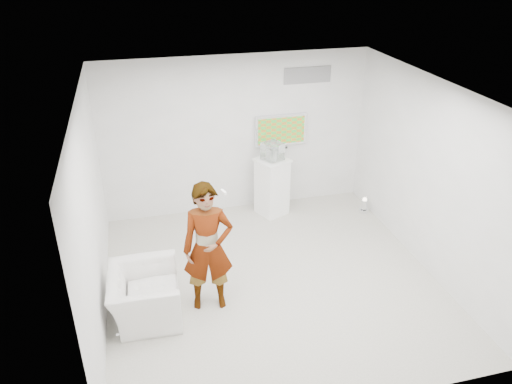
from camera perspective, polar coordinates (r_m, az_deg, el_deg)
room at (r=7.14m, az=1.99°, el=-0.34°), size 5.01×5.01×3.00m
tv at (r=9.50m, az=2.84°, el=7.09°), size 1.00×0.08×0.60m
logo_decal at (r=9.40m, az=5.91°, el=13.14°), size 0.90×0.02×0.30m
person at (r=6.95m, az=-5.51°, el=-6.36°), size 0.75×0.54×1.93m
armchair at (r=7.25m, az=-12.59°, el=-11.41°), size 0.99×1.12×0.70m
pedestal at (r=9.50m, az=1.84°, el=0.63°), size 0.72×0.72×1.12m
floor_uplight at (r=9.93m, az=12.25°, el=-1.48°), size 0.22×0.22×0.30m
vitrine at (r=9.20m, az=1.90°, el=4.67°), size 0.43×0.43×0.33m
console at (r=9.23m, az=1.90°, el=4.34°), size 0.08×0.16×0.21m
wii_remote at (r=6.71m, az=-3.73°, el=0.01°), size 0.06×0.13×0.03m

